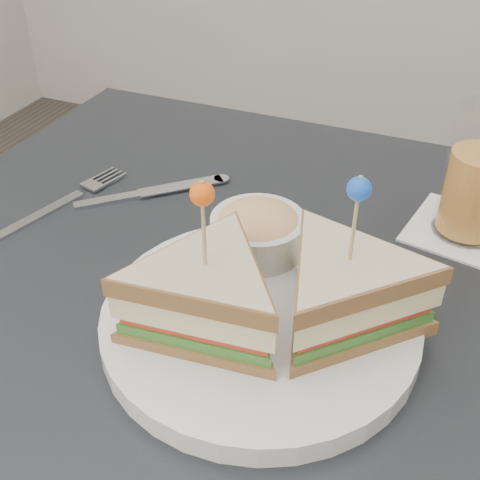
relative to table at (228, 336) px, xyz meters
The scene contains 5 objects.
table is the anchor object (origin of this frame).
plate_meal 0.15m from the table, 37.90° to the right, with size 0.39×0.39×0.17m.
cutlery_fork 0.26m from the table, 164.14° to the left, with size 0.07×0.19×0.01m.
cutlery_knife 0.21m from the table, 143.87° to the left, with size 0.16×0.15×0.01m.
drink_set 0.32m from the table, 40.89° to the left, with size 0.14×0.14×0.15m.
Camera 1 is at (0.19, -0.43, 1.15)m, focal length 45.00 mm.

